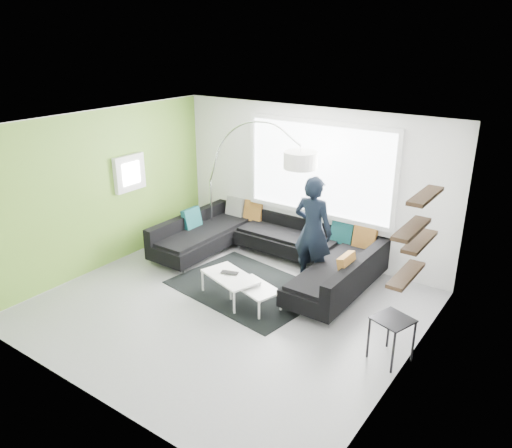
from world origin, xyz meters
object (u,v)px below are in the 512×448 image
(arc_lamp, at_px, (210,180))
(coffee_table, at_px, (242,290))
(sectional_sofa, at_px, (266,251))
(side_table, at_px, (391,339))
(person, at_px, (313,231))
(laptop, at_px, (229,274))

(arc_lamp, bearing_deg, coffee_table, -31.63)
(sectional_sofa, relative_size, side_table, 6.20)
(coffee_table, bearing_deg, side_table, 15.03)
(person, bearing_deg, coffee_table, 65.03)
(laptop, bearing_deg, side_table, -20.10)
(coffee_table, xyz_separation_m, laptop, (-0.27, 0.00, 0.21))
(laptop, bearing_deg, coffee_table, -18.89)
(coffee_table, xyz_separation_m, person, (0.55, 1.22, 0.74))
(side_table, relative_size, person, 0.33)
(coffee_table, relative_size, laptop, 3.66)
(arc_lamp, bearing_deg, laptop, -35.75)
(arc_lamp, bearing_deg, side_table, -13.41)
(sectional_sofa, height_order, laptop, sectional_sofa)
(coffee_table, bearing_deg, sectional_sofa, 123.92)
(laptop, bearing_deg, sectional_sofa, 76.10)
(sectional_sofa, bearing_deg, person, 2.63)
(sectional_sofa, xyz_separation_m, person, (0.90, 0.03, 0.58))
(coffee_table, relative_size, side_table, 1.98)
(sectional_sofa, bearing_deg, side_table, -24.10)
(sectional_sofa, bearing_deg, arc_lamp, 165.84)
(laptop, bearing_deg, arc_lamp, 118.65)
(sectional_sofa, distance_m, person, 1.07)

